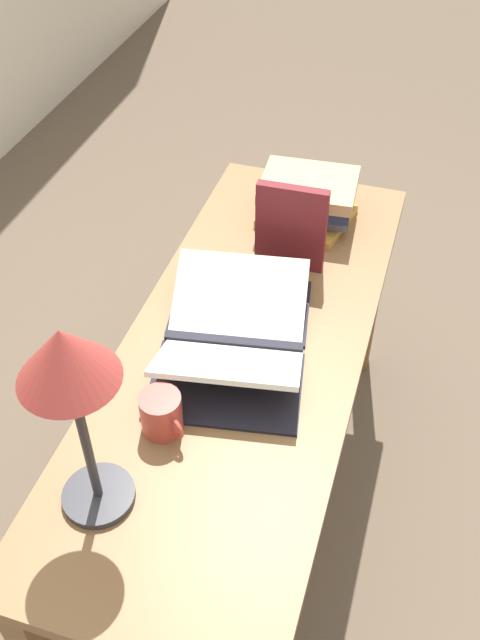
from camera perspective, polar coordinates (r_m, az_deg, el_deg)
ground_plane at (r=2.27m, az=0.32°, el=-14.71°), size 12.00×12.00×0.00m
reading_desk at (r=1.78m, az=0.40°, el=-4.20°), size 1.51×0.56×0.73m
open_book at (r=1.67m, az=-0.53°, el=-1.27°), size 0.55×0.42×0.11m
book_stack_tall at (r=2.05m, az=5.45°, el=9.59°), size 0.25×0.28×0.13m
book_standing_upright at (r=1.84m, az=4.09°, el=7.38°), size 0.03×0.18×0.24m
reading_lamp at (r=1.17m, az=-13.55°, el=-4.14°), size 0.17×0.17×0.46m
coffee_mug at (r=1.50m, az=-6.29°, el=-7.46°), size 0.09×0.11×0.10m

